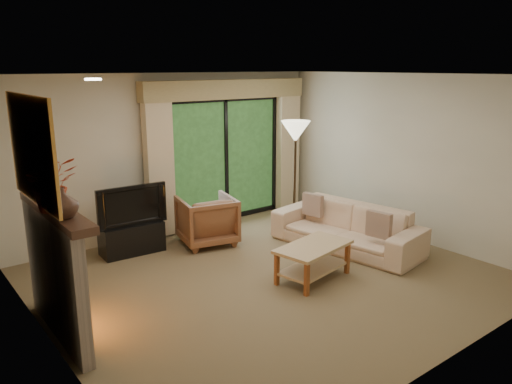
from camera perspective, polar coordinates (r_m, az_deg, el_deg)
floor at (r=6.67m, az=1.61°, el=-9.70°), size 5.50×5.50×0.00m
ceiling at (r=6.10m, az=1.78°, el=13.22°), size 5.50×5.50×0.00m
wall_back at (r=8.30m, az=-9.42°, el=4.29°), size 5.00×0.00×5.00m
wall_front at (r=4.69m, az=21.63°, el=-4.29°), size 5.00×0.00×5.00m
wall_left at (r=5.03m, az=-23.25°, el=-3.21°), size 0.00×5.00×5.00m
wall_right at (r=8.26m, az=16.59°, el=3.84°), size 0.00×5.00×5.00m
fireplace at (r=5.44m, az=-21.95°, el=-8.67°), size 0.24×1.70×1.37m
mirror at (r=5.09m, az=-24.18°, el=4.42°), size 0.07×1.45×1.02m
sliding_door at (r=8.81m, az=-3.49°, el=3.71°), size 2.26×0.10×2.16m
curtain_left at (r=8.02m, az=-11.03°, el=3.15°), size 0.45×0.18×2.35m
curtain_right at (r=9.53m, az=3.60°, el=5.12°), size 0.45×0.18×2.35m
cornice at (r=8.59m, az=-3.27°, el=11.64°), size 3.20×0.24×0.32m
media_console at (r=7.64m, az=-14.00°, el=-5.15°), size 0.93×0.46×0.45m
tv at (r=7.49m, az=-14.24°, el=-1.37°), size 1.04×0.20×0.59m
armchair at (r=7.79m, az=-5.64°, el=-3.22°), size 0.98×0.99×0.76m
sofa at (r=7.69m, az=10.30°, el=-3.98°), size 1.25×2.39×0.66m
pillow_near at (r=7.17m, az=13.87°, el=-3.65°), size 0.15×0.38×0.36m
pillow_far at (r=8.01m, az=6.51°, el=-1.46°), size 0.15×0.36×0.35m
coffee_table at (r=6.57m, az=6.54°, el=-7.96°), size 1.12×0.75×0.47m
floor_lamp at (r=8.48m, az=4.45°, el=1.98°), size 0.56×0.56×1.82m
vase at (r=4.81m, az=-21.21°, el=-1.17°), size 0.30×0.30×0.28m
branches at (r=5.06m, az=-22.32°, el=0.83°), size 0.48×0.42×0.52m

